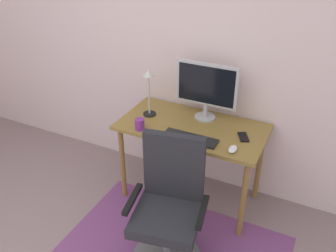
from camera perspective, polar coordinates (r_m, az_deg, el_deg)
wall_back at (r=3.30m, az=-2.04°, el=13.47°), size 6.00×0.10×2.60m
area_rug at (r=2.96m, az=0.72°, el=-19.04°), size 1.68×1.10×0.01m
desk at (r=3.03m, az=3.77°, el=-1.39°), size 1.20×0.63×0.75m
monitor at (r=2.99m, az=6.10°, el=6.17°), size 0.52×0.18×0.49m
keyboard at (r=2.80m, az=3.49°, el=-1.91°), size 0.43×0.13×0.02m
computer_mouse at (r=2.69m, az=10.14°, el=-3.60°), size 0.06×0.10×0.03m
coffee_cup at (r=2.91m, az=-4.47°, el=0.28°), size 0.08×0.08×0.09m
cell_phone at (r=2.88m, az=11.76°, el=-1.70°), size 0.12×0.16×0.01m
desk_lamp at (r=3.03m, az=-3.04°, el=6.33°), size 0.11×0.11×0.42m
office_chair at (r=2.65m, az=0.14°, el=-13.91°), size 0.58×0.53×1.00m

